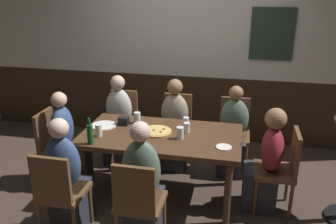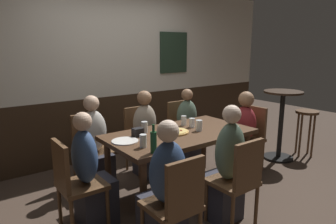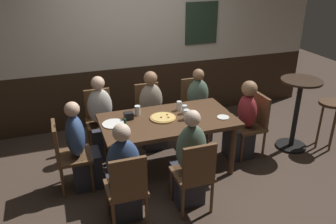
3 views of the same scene
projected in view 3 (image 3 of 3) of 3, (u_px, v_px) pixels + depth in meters
name	position (u px, v px, depth m)	size (l,w,h in m)	color
ground_plane	(168.00, 169.00, 4.58)	(12.00, 12.00, 0.00)	#423328
wall_back	(134.00, 45.00, 5.47)	(6.40, 0.13, 2.60)	#332316
dining_table	(168.00, 125.00, 4.31)	(1.67, 0.90, 0.74)	#472D1C
chair_left_far	(100.00, 117.00, 4.90)	(0.40, 0.40, 0.88)	brown
chair_right_far	(194.00, 104.00, 5.34)	(0.40, 0.40, 0.88)	brown
chair_mid_far	(149.00, 110.00, 5.12)	(0.40, 0.40, 0.88)	brown
chair_head_east	(253.00, 122.00, 4.75)	(0.40, 0.40, 0.88)	brown
chair_head_west	(67.00, 153.00, 4.00)	(0.40, 0.40, 0.88)	brown
chair_left_near	(127.00, 187.00, 3.41)	(0.40, 0.40, 0.88)	brown
chair_mid_near	(195.00, 173.00, 3.63)	(0.40, 0.40, 0.88)	brown
person_left_far	(102.00, 123.00, 4.77)	(0.34, 0.37, 1.14)	#2D2D38
person_right_far	(198.00, 110.00, 5.22)	(0.34, 0.37, 1.09)	#2D2D38
person_mid_far	(152.00, 116.00, 4.99)	(0.34, 0.37, 1.13)	#2D2D38
person_head_east	(243.00, 125.00, 4.71)	(0.37, 0.34, 1.11)	#2D2D38
person_head_west	(82.00, 153.00, 4.06)	(0.37, 0.34, 1.12)	#2D2D38
person_left_near	(124.00, 179.00, 3.56)	(0.34, 0.37, 1.14)	#2D2D38
person_mid_near	(189.00, 165.00, 3.77)	(0.34, 0.37, 1.17)	#2D2D38
pizza	(163.00, 118.00, 4.28)	(0.32, 0.32, 0.03)	tan
tumbler_short	(186.00, 115.00, 4.25)	(0.08, 0.08, 0.13)	silver
beer_glass_half	(185.00, 110.00, 4.41)	(0.07, 0.07, 0.11)	silver
pint_glass_stout	(138.00, 111.00, 4.36)	(0.07, 0.07, 0.13)	silver
beer_glass_tall	(179.00, 106.00, 4.51)	(0.06, 0.06, 0.12)	silver
pint_glass_amber	(123.00, 129.00, 3.91)	(0.07, 0.07, 0.13)	silver
beer_bottle_green	(125.00, 132.00, 3.72)	(0.06, 0.06, 0.27)	#194723
plate_white_large	(114.00, 124.00, 4.14)	(0.28, 0.28, 0.01)	white
plate_white_small	(223.00, 117.00, 4.30)	(0.15, 0.15, 0.01)	white
condiment_caddy	(129.00, 116.00, 4.26)	(0.11, 0.09, 0.09)	black
side_bar_table	(297.00, 109.00, 4.87)	(0.56, 0.56, 1.05)	black
bar_stool	(329.00, 112.00, 4.89)	(0.34, 0.34, 0.72)	#513521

